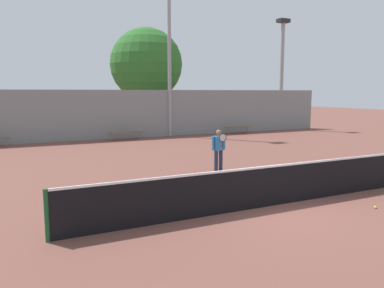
# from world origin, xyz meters

# --- Properties ---
(ground_plane) EXTENTS (100.00, 100.00, 0.00)m
(ground_plane) POSITION_xyz_m (0.00, 0.00, 0.00)
(ground_plane) COLOR brown
(tennis_net) EXTENTS (10.65, 0.09, 1.05)m
(tennis_net) POSITION_xyz_m (0.00, 0.00, 0.54)
(tennis_net) COLOR #195128
(tennis_net) RESTS_ON ground_plane
(tennis_player) EXTENTS (0.56, 0.40, 1.52)m
(tennis_player) POSITION_xyz_m (1.01, 4.34, 0.86)
(tennis_player) COLOR #282D47
(tennis_player) RESTS_ON ground_plane
(bench_courtside_near) EXTENTS (2.18, 0.40, 0.49)m
(bench_courtside_near) POSITION_xyz_m (0.45, 14.68, 0.45)
(bench_courtside_near) COLOR brown
(bench_courtside_near) RESTS_ON ground_plane
(bench_adjacent_court) EXTENTS (2.09, 0.40, 0.49)m
(bench_adjacent_court) POSITION_xyz_m (8.50, 14.68, 0.45)
(bench_adjacent_court) COLOR brown
(bench_adjacent_court) RESTS_ON ground_plane
(light_pole_near_left) EXTENTS (0.90, 0.60, 8.37)m
(light_pole_near_left) POSITION_xyz_m (13.16, 15.87, 4.80)
(light_pole_near_left) COLOR #939399
(light_pole_near_left) RESTS_ON ground_plane
(light_pole_far_right) EXTENTS (0.90, 0.60, 11.46)m
(light_pole_far_right) POSITION_xyz_m (3.65, 15.41, 6.75)
(light_pole_far_right) COLOR #939399
(light_pole_far_right) RESTS_ON ground_plane
(tennis_ball) EXTENTS (0.07, 0.07, 0.07)m
(tennis_ball) POSITION_xyz_m (2.28, -1.32, 0.03)
(tennis_ball) COLOR #D1E038
(tennis_ball) RESTS_ON ground_plane
(back_fence) EXTENTS (31.75, 0.06, 3.02)m
(back_fence) POSITION_xyz_m (0.00, 15.46, 1.51)
(back_fence) COLOR gray
(back_fence) RESTS_ON ground_plane
(tree_green_tall) EXTENTS (5.51, 5.51, 7.75)m
(tree_green_tall) POSITION_xyz_m (3.76, 20.32, 4.99)
(tree_green_tall) COLOR brown
(tree_green_tall) RESTS_ON ground_plane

